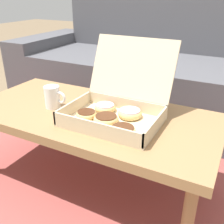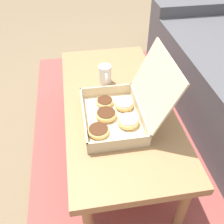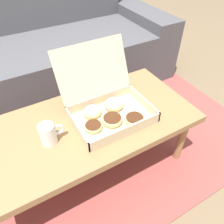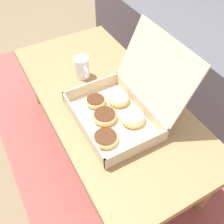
{
  "view_description": "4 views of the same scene",
  "coord_description": "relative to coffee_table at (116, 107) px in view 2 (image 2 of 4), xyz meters",
  "views": [
    {
      "loc": [
        0.59,
        -1.06,
        0.9
      ],
      "look_at": [
        0.14,
        -0.2,
        0.44
      ],
      "focal_mm": 42.0,
      "sensor_mm": 36.0,
      "label": 1
    },
    {
      "loc": [
        1.05,
        -0.35,
        1.26
      ],
      "look_at": [
        0.14,
        -0.2,
        0.44
      ],
      "focal_mm": 42.0,
      "sensor_mm": 36.0,
      "label": 2
    },
    {
      "loc": [
        -0.26,
        -0.89,
        1.17
      ],
      "look_at": [
        0.14,
        -0.2,
        0.44
      ],
      "focal_mm": 35.0,
      "sensor_mm": 36.0,
      "label": 3
    },
    {
      "loc": [
        0.76,
        -0.55,
        1.22
      ],
      "look_at": [
        0.14,
        -0.2,
        0.44
      ],
      "focal_mm": 42.0,
      "sensor_mm": 36.0,
      "label": 4
    }
  ],
  "objects": [
    {
      "name": "ground_plane",
      "position": [
        0.0,
        0.15,
        -0.35
      ],
      "size": [
        12.0,
        12.0,
        0.0
      ],
      "primitive_type": "plane",
      "color": "#756047"
    },
    {
      "name": "area_rug",
      "position": [
        0.0,
        0.45,
        -0.35
      ],
      "size": [
        2.37,
        1.92,
        0.01
      ],
      "primitive_type": "cube",
      "color": "#994742",
      "rests_on": "ground_plane"
    },
    {
      "name": "coffee_table",
      "position": [
        0.0,
        0.0,
        0.0
      ],
      "size": [
        1.15,
        0.54,
        0.39
      ],
      "color": "#997047",
      "rests_on": "ground_plane"
    },
    {
      "name": "pastry_box",
      "position": [
        0.13,
        -0.0,
        0.09
      ],
      "size": [
        0.39,
        0.39,
        0.32
      ],
      "color": "beige",
      "rests_on": "coffee_table"
    },
    {
      "name": "coffee_mug",
      "position": [
        -0.18,
        -0.03,
        0.09
      ],
      "size": [
        0.11,
        0.07,
        0.1
      ],
      "color": "white",
      "rests_on": "coffee_table"
    }
  ]
}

